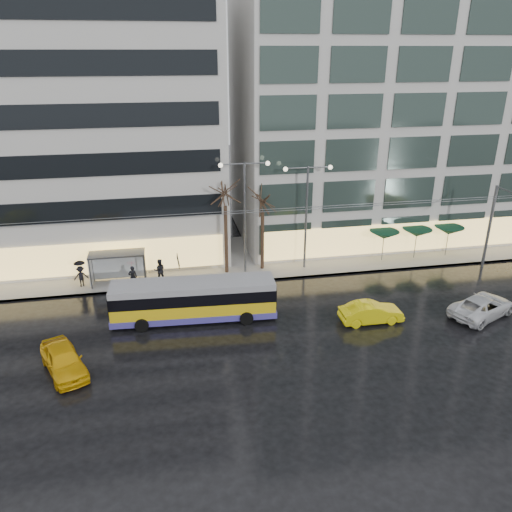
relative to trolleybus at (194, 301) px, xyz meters
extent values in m
plane|color=black|center=(2.64, -3.96, -1.37)|extent=(140.00, 140.00, 0.00)
cube|color=gray|center=(4.64, 10.04, -1.30)|extent=(80.00, 10.00, 0.15)
cube|color=slate|center=(4.64, 5.09, -1.30)|extent=(80.00, 0.10, 0.15)
cube|color=#B4B2AC|center=(-13.36, 15.04, 9.78)|extent=(34.00, 14.00, 22.00)
cube|color=#B4B2AC|center=(21.64, 15.04, 11.28)|extent=(32.00, 14.00, 25.00)
cube|color=gold|center=(0.00, 0.00, -0.42)|extent=(10.93, 2.84, 1.35)
cube|color=#413A91|center=(0.00, 0.00, -0.87)|extent=(10.96, 2.87, 0.45)
cube|color=black|center=(0.00, 0.00, 0.57)|extent=(10.95, 2.85, 0.81)
cube|color=gray|center=(0.00, 0.00, 1.20)|extent=(10.93, 2.84, 0.45)
cube|color=black|center=(5.43, -0.29, 0.43)|extent=(0.17, 2.07, 1.17)
cube|color=black|center=(-5.43, 0.29, 0.43)|extent=(0.17, 2.07, 1.17)
cylinder|color=black|center=(3.48, 0.94, -0.92)|extent=(0.92, 0.36, 0.90)
cylinder|color=black|center=(3.36, -1.31, -0.92)|extent=(0.92, 0.36, 0.90)
cylinder|color=black|center=(-3.36, 1.31, -0.92)|extent=(0.92, 0.36, 0.90)
cylinder|color=black|center=(-3.48, -0.94, -0.92)|extent=(0.92, 0.36, 0.90)
cylinder|color=#595B60|center=(-0.85, 0.90, 2.51)|extent=(0.24, 3.35, 2.37)
cylinder|color=#595B60|center=(-0.83, 1.35, 2.51)|extent=(0.24, 3.35, 2.37)
cylinder|color=#595B60|center=(24.64, 4.54, 2.13)|extent=(0.24, 0.24, 7.00)
cylinder|color=#595B60|center=(3.64, 1.79, 5.43)|extent=(42.00, 0.04, 0.04)
cylinder|color=#595B60|center=(3.64, 2.29, 5.43)|extent=(42.00, 0.04, 0.04)
cube|color=#595B60|center=(-5.36, 6.54, 1.23)|extent=(4.20, 1.60, 0.12)
cube|color=silver|center=(-5.36, 7.24, -0.02)|extent=(4.00, 0.05, 2.20)
cube|color=white|center=(-7.41, 6.54, -0.02)|extent=(0.10, 1.40, 2.20)
cylinder|color=#595B60|center=(-7.36, 5.84, -0.02)|extent=(0.10, 0.10, 2.40)
cylinder|color=#595B60|center=(-7.36, 7.24, -0.02)|extent=(0.10, 0.10, 2.40)
cylinder|color=#595B60|center=(-3.36, 5.84, -0.02)|extent=(0.10, 0.10, 2.40)
cylinder|color=#595B60|center=(-3.36, 7.24, -0.02)|extent=(0.10, 0.10, 2.40)
cylinder|color=#595B60|center=(4.64, 6.84, 3.28)|extent=(0.18, 0.18, 9.00)
cylinder|color=#595B60|center=(3.74, 6.84, 7.68)|extent=(1.80, 0.10, 0.10)
cylinder|color=#595B60|center=(5.54, 6.84, 7.68)|extent=(1.80, 0.10, 0.10)
sphere|color=#FFF2CC|center=(2.84, 6.84, 7.63)|extent=(0.36, 0.36, 0.36)
sphere|color=#FFF2CC|center=(6.44, 6.84, 7.63)|extent=(0.36, 0.36, 0.36)
cylinder|color=#595B60|center=(9.64, 6.84, 3.03)|extent=(0.18, 0.18, 8.50)
cylinder|color=#595B60|center=(8.74, 6.84, 7.18)|extent=(1.80, 0.10, 0.10)
cylinder|color=#595B60|center=(10.54, 6.84, 7.18)|extent=(1.80, 0.10, 0.10)
sphere|color=#FFF2CC|center=(7.84, 6.84, 7.13)|extent=(0.36, 0.36, 0.36)
sphere|color=#FFF2CC|center=(11.44, 6.84, 7.13)|extent=(0.36, 0.36, 0.36)
cylinder|color=black|center=(3.14, 7.04, 1.58)|extent=(0.28, 0.28, 5.60)
cylinder|color=black|center=(6.14, 7.24, 1.23)|extent=(0.28, 0.28, 4.90)
cylinder|color=#595B60|center=(16.64, 7.04, -0.12)|extent=(0.06, 0.06, 2.20)
cone|color=#0F3823|center=(16.64, 7.04, 1.08)|extent=(2.50, 2.50, 0.70)
cylinder|color=#595B60|center=(19.64, 7.04, -0.12)|extent=(0.06, 0.06, 2.20)
cone|color=#0F3823|center=(19.64, 7.04, 1.08)|extent=(2.50, 2.50, 0.70)
cylinder|color=#595B60|center=(22.64, 7.04, -0.12)|extent=(0.06, 0.06, 2.20)
cone|color=#0F3823|center=(22.64, 7.04, 1.08)|extent=(2.50, 2.50, 0.70)
imported|color=#E0A70B|center=(-7.71, -4.63, -0.59)|extent=(3.54, 4.96, 1.57)
imported|color=yellow|center=(11.63, -2.54, -0.67)|extent=(4.25, 1.50, 1.40)
imported|color=silver|center=(19.46, -3.15, -0.64)|extent=(5.76, 4.37, 1.45)
imported|color=black|center=(-4.24, 5.44, -0.33)|extent=(0.72, 0.55, 1.79)
imported|color=#F0506C|center=(-4.24, 5.44, 0.53)|extent=(1.13, 1.15, 0.88)
imported|color=black|center=(-2.23, 6.33, -0.31)|extent=(0.89, 0.69, 1.82)
imported|color=black|center=(-8.16, 6.48, -0.40)|extent=(1.17, 0.82, 1.65)
imported|color=black|center=(-8.16, 6.48, 0.53)|extent=(0.97, 0.97, 0.72)
camera|label=1|loc=(-1.40, -29.98, 15.65)|focal=35.00mm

